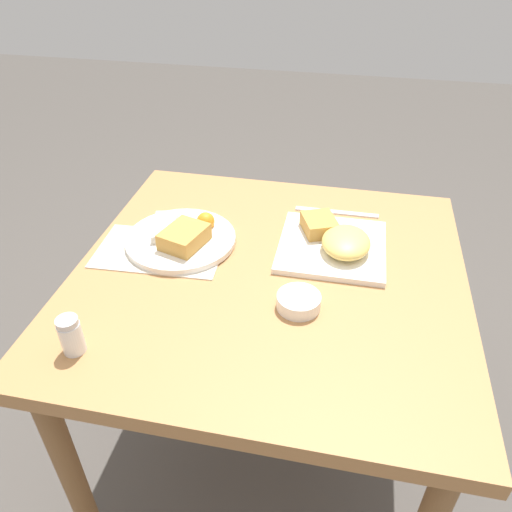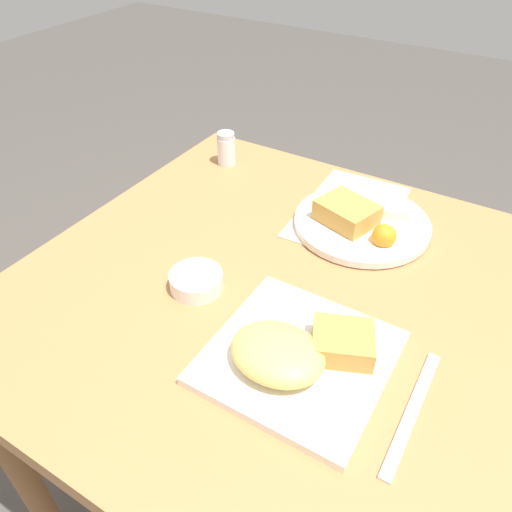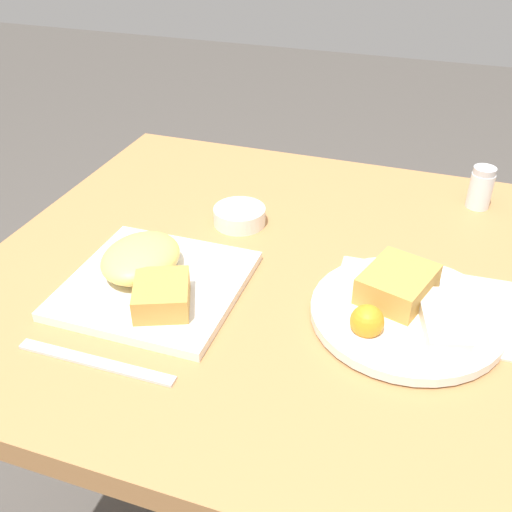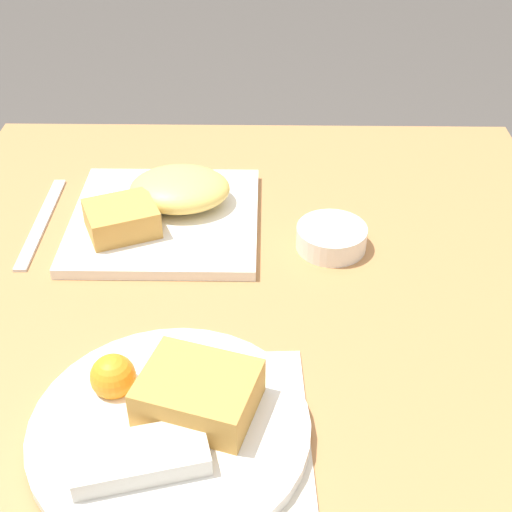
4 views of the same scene
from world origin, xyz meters
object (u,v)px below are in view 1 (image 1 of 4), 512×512
Objects in this scene: plate_oval_far at (182,237)px; butter_knife at (337,212)px; sauce_ramekin at (299,301)px; plate_square_near at (335,242)px; salt_shaker at (72,337)px.

plate_oval_far is 1.21× the size of butter_knife.
plate_square_near is at bearing -14.70° from sauce_ramekin.
plate_square_near is at bearing 92.21° from butter_knife.
plate_oval_far is 3.40× the size of salt_shaker.
salt_shaker is (-0.41, 0.44, 0.01)m from plate_square_near.
plate_square_near reaches higher than sauce_ramekin.
salt_shaker is (-0.36, 0.08, 0.01)m from plate_oval_far.
salt_shaker is 0.36× the size of butter_knife.
plate_oval_far is (-0.05, 0.36, -0.00)m from plate_square_near.
plate_oval_far is 0.41m from butter_knife.
salt_shaker is at bearing 117.16° from sauce_ramekin.
plate_oval_far is 2.93× the size of sauce_ramekin.
sauce_ramekin is at bearing 165.30° from plate_square_near.
sauce_ramekin is 0.38m from butter_knife.
plate_oval_far reaches higher than butter_knife.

